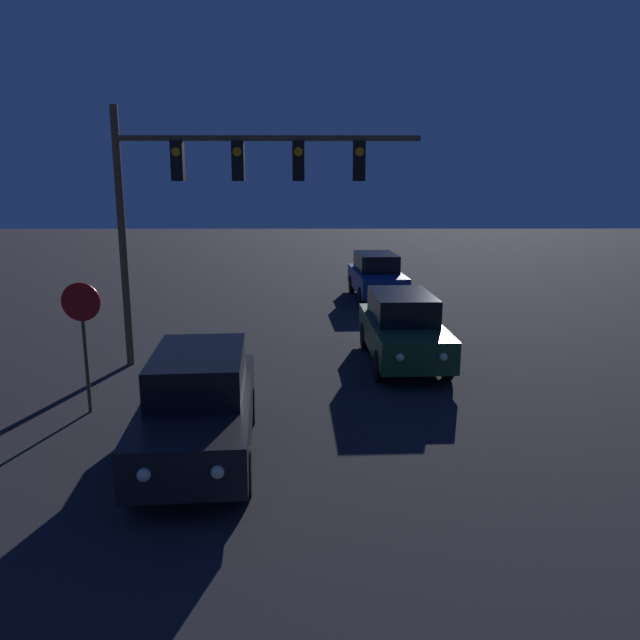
{
  "coord_description": "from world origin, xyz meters",
  "views": [
    {
      "loc": [
        -0.07,
        0.86,
        4.43
      ],
      "look_at": [
        0.0,
        13.04,
        1.7
      ],
      "focal_mm": 35.0,
      "sensor_mm": 36.0,
      "label": 1
    }
  ],
  "objects_px": {
    "car_far": "(376,276)",
    "stop_sign": "(83,322)",
    "traffic_signal_mast": "(218,184)",
    "car_near": "(199,403)",
    "car_mid": "(403,328)"
  },
  "relations": [
    {
      "from": "car_near",
      "to": "car_far",
      "type": "xyz_separation_m",
      "value": [
        4.21,
        13.96,
        0.0
      ]
    },
    {
      "from": "car_mid",
      "to": "car_far",
      "type": "distance_m",
      "value": 8.62
    },
    {
      "from": "stop_sign",
      "to": "traffic_signal_mast",
      "type": "bearing_deg",
      "value": 56.63
    },
    {
      "from": "car_near",
      "to": "stop_sign",
      "type": "relative_size",
      "value": 1.8
    },
    {
      "from": "car_mid",
      "to": "stop_sign",
      "type": "height_order",
      "value": "stop_sign"
    },
    {
      "from": "car_far",
      "to": "stop_sign",
      "type": "relative_size",
      "value": 1.8
    },
    {
      "from": "car_near",
      "to": "stop_sign",
      "type": "xyz_separation_m",
      "value": [
        -2.52,
        1.93,
        0.92
      ]
    },
    {
      "from": "car_near",
      "to": "traffic_signal_mast",
      "type": "bearing_deg",
      "value": -90.47
    },
    {
      "from": "traffic_signal_mast",
      "to": "car_near",
      "type": "bearing_deg",
      "value": -85.92
    },
    {
      "from": "car_far",
      "to": "traffic_signal_mast",
      "type": "xyz_separation_m",
      "value": [
        -4.58,
        -8.76,
        3.46
      ]
    },
    {
      "from": "car_mid",
      "to": "stop_sign",
      "type": "xyz_separation_m",
      "value": [
        -6.57,
        -3.41,
        0.92
      ]
    },
    {
      "from": "car_near",
      "to": "car_mid",
      "type": "height_order",
      "value": "same"
    },
    {
      "from": "traffic_signal_mast",
      "to": "car_far",
      "type": "bearing_deg",
      "value": 62.39
    },
    {
      "from": "car_mid",
      "to": "stop_sign",
      "type": "distance_m",
      "value": 7.46
    },
    {
      "from": "car_far",
      "to": "stop_sign",
      "type": "bearing_deg",
      "value": 56.75
    }
  ]
}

